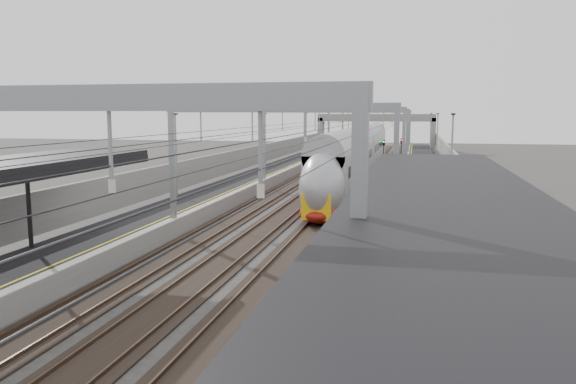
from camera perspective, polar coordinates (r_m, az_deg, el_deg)
The scene contains 13 objects.
platform_left at distance 55.34m, azimuth -3.37°, elevation 1.20°, with size 4.00×120.00×1.00m, color black.
platform_right at distance 53.21m, azimuth 13.43°, elevation 0.72°, with size 4.00×120.00×1.00m, color black.
tracks at distance 53.75m, azimuth 4.86°, elevation 0.49°, with size 11.40×140.00×0.20m.
overhead_line at distance 59.86m, azimuth 5.80°, elevation 7.10°, with size 13.00×140.00×6.60m.
canopy_right at distance 10.99m, azimuth 16.70°, elevation -2.66°, with size 4.40×30.00×4.24m.
overbridge at distance 108.06m, azimuth 8.92°, elevation 7.00°, with size 22.00×2.20×6.90m.
wall_left at distance 56.19m, azimuth -6.52°, elevation 2.39°, with size 0.30×120.00×3.20m, color gray.
wall_right at distance 53.23m, azimuth 16.91°, elevation 1.78°, with size 0.30×120.00×3.20m, color gray.
train at distance 58.20m, azimuth 7.01°, elevation 3.20°, with size 2.90×52.78×4.57m.
bench at distance 16.01m, azimuth 20.16°, elevation -12.52°, with size 0.61×1.88×0.95m.
signal_green at distance 76.63m, azimuth 3.35°, elevation 4.53°, with size 0.32×0.32×3.48m.
signal_red_near at distance 76.72m, azimuth 9.69°, elevation 4.43°, with size 0.32×0.32×3.48m.
signal_red_far at distance 82.55m, azimuth 11.44°, elevation 4.64°, with size 0.32×0.32×3.48m.
Camera 1 is at (7.22, -7.80, 7.06)m, focal length 35.00 mm.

